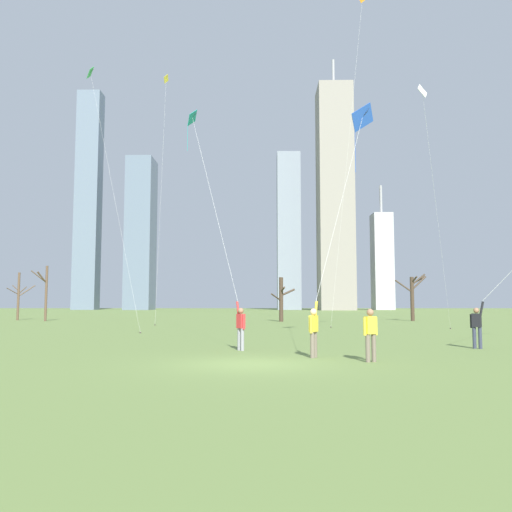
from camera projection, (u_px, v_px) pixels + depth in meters
The scene contains 17 objects.
ground_plane at pixel (253, 364), 15.74m from camera, with size 400.00×400.00×0.00m, color olive.
kite_flyer_foreground_left_blue at pixel (331, 254), 20.05m from camera, with size 4.08×8.79×11.74m.
kite_flyer_midfield_left_teal at pixel (230, 280), 21.93m from camera, with size 3.58×9.52×12.76m.
bystander_far_off_by_trees at pixel (370, 332), 16.36m from camera, with size 0.47×0.32×1.62m.
distant_kite_drifting_left_orange at pixel (361, 18), 44.54m from camera, with size 3.99×3.07×28.28m.
distant_kite_high_overhead_green at pixel (93, 87), 39.23m from camera, with size 5.73×6.49×19.53m.
distant_kite_low_near_trees_yellow at pixel (165, 103), 49.09m from camera, with size 0.28×4.18×23.16m.
distant_kite_drifting_right_white at pixel (425, 116), 34.18m from camera, with size 3.57×5.68×15.70m.
bare_tree_leftmost at pixel (282, 298), 53.31m from camera, with size 2.51×2.16×4.42m.
bare_tree_center at pixel (413, 294), 55.52m from camera, with size 3.52×2.11×4.92m.
bare_tree_rightmost at pixel (45, 291), 54.96m from camera, with size 1.38×1.55×5.69m.
bare_tree_right_of_center at pixel (19, 295), 58.01m from camera, with size 2.71×2.31×5.17m.
skyline_mid_tower_left at pixel (141, 234), 158.61m from camera, with size 7.61×10.12×45.08m.
skyline_short_annex at pixel (289, 231), 160.02m from camera, with size 6.88×8.35×46.89m.
skyline_tall_tower at pixel (335, 197), 151.12m from camera, with size 9.59×11.66×72.30m.
skyline_slender_spire at pixel (382, 261), 157.78m from camera, with size 5.62×7.03×37.08m.
skyline_wide_slab at pixel (88, 199), 161.66m from camera, with size 6.96×5.55×66.60m.
Camera 1 is at (0.33, -15.96, 1.78)m, focal length 37.46 mm.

